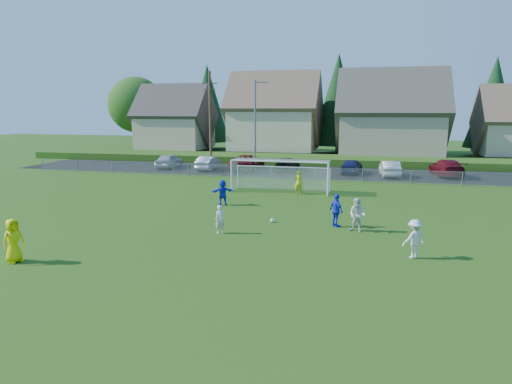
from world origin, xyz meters
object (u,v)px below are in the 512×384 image
Objects in this scene: car_b at (208,163)px; car_c at (247,163)px; player_blue_a at (336,211)px; car_f at (390,169)px; player_white_a at (220,219)px; soccer_ball at (272,220)px; car_g at (447,168)px; car_a at (169,161)px; player_blue_b at (223,192)px; referee at (13,241)px; car_d at (287,164)px; player_white_c at (414,239)px; soccer_goal at (281,171)px; player_white_b at (357,215)px; goalkeeper at (299,182)px; car_e at (352,166)px.

car_b is 0.74× the size of car_c.
car_f is (3.58, 19.99, -0.16)m from player_blue_a.
player_white_a is 24.53m from car_f.
player_blue_a is (5.65, 2.73, 0.17)m from player_white_a.
car_g is at bearing 59.89° from soccer_ball.
player_white_a is 0.32× the size of car_a.
player_white_a is 6.96m from player_blue_b.
car_a is (-6.63, 29.88, -0.16)m from referee.
car_c is at bearing -172.59° from car_b.
car_g is (15.22, 0.02, 0.12)m from car_d.
player_white_a is at bearing 62.81° from car_f.
player_white_c is at bearing -44.95° from player_white_a.
car_d is at bearing 57.51° from player_white_a.
player_blue_a is at bearing -63.42° from soccer_goal.
soccer_ball is at bearing 48.24° from player_blue_a.
player_white_a reaches higher than car_d.
player_white_b reaches higher than car_g.
car_g reaches higher than soccer_ball.
soccer_goal is (2.83, 5.77, 0.78)m from player_blue_b.
soccer_goal reaches higher than car_c.
car_a is (-13.53, 23.59, 0.04)m from player_white_a.
player_white_c is at bearing 112.66° from goalkeeper.
player_white_b is 9.97m from player_blue_b.
car_f is at bearing -127.06° from goalkeeper.
car_d is 1.08× the size of car_e.
goalkeeper is at bearing 80.25° from car_e.
car_g is at bearing -176.73° from car_d.
car_e is at bearing -20.18° from car_f.
player_blue_a is 0.24× the size of soccer_goal.
goalkeeper is 15.93m from car_b.
referee reaches higher than soccer_ball.
car_b is 1.00× the size of car_e.
car_f is 0.60× the size of soccer_goal.
car_g is (12.35, 21.28, 0.69)m from soccer_ball.
car_e is (0.06, 20.94, -0.16)m from player_blue_a.
player_white_b is 24.61m from car_c.
player_white_b is 21.73m from car_e.
car_b is (-6.87, 16.42, -0.13)m from player_blue_b.
player_white_c reaches higher than car_f.
player_blue_b is 18.69m from car_e.
car_c is (-7.13, 11.94, -0.09)m from goalkeeper.
car_f is (10.00, -1.38, 0.06)m from car_d.
car_g is at bearing -139.21° from goalkeeper.
player_blue_b is at bearing 72.66° from player_white_a.
car_f is at bearing 175.31° from car_d.
car_d is (8.13, 1.03, -0.03)m from car_b.
player_white_c is 15.15m from goalkeeper.
goalkeeper reaches higher than car_b.
player_blue_b reaches higher than car_g.
goalkeeper is (-6.97, 13.45, 0.06)m from player_white_c.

